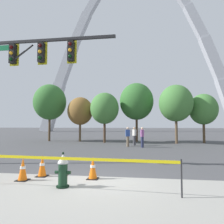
{
  "coord_description": "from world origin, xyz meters",
  "views": [
    {
      "loc": [
        1.45,
        -6.78,
        1.77
      ],
      "look_at": [
        -0.24,
        5.0,
        2.5
      ],
      "focal_mm": 33.79,
      "sensor_mm": 36.0,
      "label": 1
    }
  ],
  "objects_px": {
    "traffic_cone_by_hydrant": "(42,166)",
    "pedestrian_walking_left": "(134,136)",
    "pedestrian_standing_center": "(142,137)",
    "pedestrian_walking_right": "(128,137)",
    "traffic_cone_curb_edge": "(23,169)",
    "traffic_signal_gantry": "(19,70)",
    "traffic_cone_mid_sidewalk": "(93,168)",
    "fire_hydrant": "(63,171)",
    "monument_arch": "(136,55)"
  },
  "relations": [
    {
      "from": "traffic_signal_gantry",
      "to": "monument_arch",
      "type": "bearing_deg",
      "value": 84.88
    },
    {
      "from": "traffic_cone_by_hydrant",
      "to": "traffic_cone_curb_edge",
      "type": "height_order",
      "value": "same"
    },
    {
      "from": "traffic_cone_curb_edge",
      "to": "monument_arch",
      "type": "height_order",
      "value": "monument_arch"
    },
    {
      "from": "fire_hydrant",
      "to": "monument_arch",
      "type": "bearing_deg",
      "value": 89.07
    },
    {
      "from": "monument_arch",
      "to": "pedestrian_walking_right",
      "type": "height_order",
      "value": "monument_arch"
    },
    {
      "from": "pedestrian_walking_left",
      "to": "pedestrian_walking_right",
      "type": "height_order",
      "value": "same"
    },
    {
      "from": "traffic_cone_by_hydrant",
      "to": "pedestrian_walking_left",
      "type": "bearing_deg",
      "value": 76.64
    },
    {
      "from": "traffic_cone_curb_edge",
      "to": "pedestrian_walking_left",
      "type": "xyz_separation_m",
      "value": [
        3.1,
        12.09,
        0.46
      ]
    },
    {
      "from": "fire_hydrant",
      "to": "traffic_cone_curb_edge",
      "type": "bearing_deg",
      "value": 161.92
    },
    {
      "from": "traffic_cone_curb_edge",
      "to": "pedestrian_standing_center",
      "type": "height_order",
      "value": "pedestrian_standing_center"
    },
    {
      "from": "fire_hydrant",
      "to": "traffic_signal_gantry",
      "type": "distance_m",
      "value": 5.86
    },
    {
      "from": "pedestrian_walking_right",
      "to": "pedestrian_standing_center",
      "type": "bearing_deg",
      "value": -20.8
    },
    {
      "from": "fire_hydrant",
      "to": "monument_arch",
      "type": "height_order",
      "value": "monument_arch"
    },
    {
      "from": "traffic_cone_mid_sidewalk",
      "to": "traffic_cone_by_hydrant",
      "type": "bearing_deg",
      "value": 177.33
    },
    {
      "from": "traffic_cone_curb_edge",
      "to": "fire_hydrant",
      "type": "bearing_deg",
      "value": -18.08
    },
    {
      "from": "traffic_cone_curb_edge",
      "to": "traffic_signal_gantry",
      "type": "relative_size",
      "value": 0.11
    },
    {
      "from": "traffic_cone_mid_sidewalk",
      "to": "monument_arch",
      "type": "xyz_separation_m",
      "value": [
        0.16,
        47.85,
        19.87
      ]
    },
    {
      "from": "traffic_cone_by_hydrant",
      "to": "traffic_cone_mid_sidewalk",
      "type": "height_order",
      "value": "same"
    },
    {
      "from": "fire_hydrant",
      "to": "traffic_cone_curb_edge",
      "type": "height_order",
      "value": "fire_hydrant"
    },
    {
      "from": "monument_arch",
      "to": "fire_hydrant",
      "type": "bearing_deg",
      "value": -90.93
    },
    {
      "from": "pedestrian_walking_left",
      "to": "monument_arch",
      "type": "bearing_deg",
      "value": 91.21
    },
    {
      "from": "traffic_cone_mid_sidewalk",
      "to": "monument_arch",
      "type": "relative_size",
      "value": 0.01
    },
    {
      "from": "pedestrian_walking_left",
      "to": "traffic_cone_mid_sidewalk",
      "type": "bearing_deg",
      "value": -94.6
    },
    {
      "from": "fire_hydrant",
      "to": "traffic_cone_by_hydrant",
      "type": "distance_m",
      "value": 1.6
    },
    {
      "from": "traffic_cone_mid_sidewalk",
      "to": "pedestrian_walking_left",
      "type": "distance_m",
      "value": 11.63
    },
    {
      "from": "fire_hydrant",
      "to": "traffic_cone_by_hydrant",
      "type": "bearing_deg",
      "value": 136.99
    },
    {
      "from": "traffic_cone_by_hydrant",
      "to": "traffic_cone_curb_edge",
      "type": "bearing_deg",
      "value": -121.77
    },
    {
      "from": "pedestrian_walking_left",
      "to": "pedestrian_standing_center",
      "type": "height_order",
      "value": "same"
    },
    {
      "from": "traffic_cone_curb_edge",
      "to": "monument_arch",
      "type": "relative_size",
      "value": 0.01
    },
    {
      "from": "traffic_cone_curb_edge",
      "to": "pedestrian_walking_left",
      "type": "bearing_deg",
      "value": 75.63
    },
    {
      "from": "pedestrian_standing_center",
      "to": "traffic_cone_curb_edge",
      "type": "bearing_deg",
      "value": -109.75
    },
    {
      "from": "traffic_signal_gantry",
      "to": "monument_arch",
      "type": "relative_size",
      "value": 0.12
    },
    {
      "from": "pedestrian_walking_right",
      "to": "traffic_signal_gantry",
      "type": "bearing_deg",
      "value": -117.38
    },
    {
      "from": "traffic_signal_gantry",
      "to": "pedestrian_walking_right",
      "type": "height_order",
      "value": "traffic_signal_gantry"
    },
    {
      "from": "traffic_cone_curb_edge",
      "to": "pedestrian_walking_right",
      "type": "height_order",
      "value": "pedestrian_walking_right"
    },
    {
      "from": "traffic_cone_by_hydrant",
      "to": "pedestrian_walking_left",
      "type": "distance_m",
      "value": 11.83
    },
    {
      "from": "pedestrian_standing_center",
      "to": "pedestrian_walking_right",
      "type": "bearing_deg",
      "value": 159.2
    },
    {
      "from": "pedestrian_walking_right",
      "to": "monument_arch",
      "type": "bearing_deg",
      "value": 90.42
    },
    {
      "from": "pedestrian_walking_left",
      "to": "pedestrian_standing_center",
      "type": "xyz_separation_m",
      "value": [
        0.68,
        -1.58,
        0.0
      ]
    },
    {
      "from": "fire_hydrant",
      "to": "pedestrian_walking_right",
      "type": "xyz_separation_m",
      "value": [
        1.07,
        11.45,
        0.35
      ]
    },
    {
      "from": "traffic_cone_mid_sidewalk",
      "to": "pedestrian_walking_right",
      "type": "relative_size",
      "value": 0.46
    },
    {
      "from": "traffic_signal_gantry",
      "to": "traffic_cone_mid_sidewalk",
      "type": "bearing_deg",
      "value": -26.64
    },
    {
      "from": "traffic_cone_mid_sidewalk",
      "to": "traffic_cone_curb_edge",
      "type": "xyz_separation_m",
      "value": [
        -2.16,
        -0.5,
        0.0
      ]
    },
    {
      "from": "fire_hydrant",
      "to": "traffic_cone_by_hydrant",
      "type": "height_order",
      "value": "fire_hydrant"
    },
    {
      "from": "fire_hydrant",
      "to": "traffic_cone_mid_sidewalk",
      "type": "distance_m",
      "value": 1.19
    },
    {
      "from": "traffic_cone_by_hydrant",
      "to": "pedestrian_standing_center",
      "type": "relative_size",
      "value": 0.46
    },
    {
      "from": "traffic_cone_by_hydrant",
      "to": "traffic_cone_curb_edge",
      "type": "xyz_separation_m",
      "value": [
        -0.36,
        -0.59,
        0.0
      ]
    },
    {
      "from": "traffic_cone_by_hydrant",
      "to": "traffic_signal_gantry",
      "type": "height_order",
      "value": "traffic_signal_gantry"
    },
    {
      "from": "traffic_cone_by_hydrant",
      "to": "pedestrian_walking_right",
      "type": "relative_size",
      "value": 0.46
    },
    {
      "from": "traffic_cone_by_hydrant",
      "to": "traffic_cone_mid_sidewalk",
      "type": "relative_size",
      "value": 1.0
    }
  ]
}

